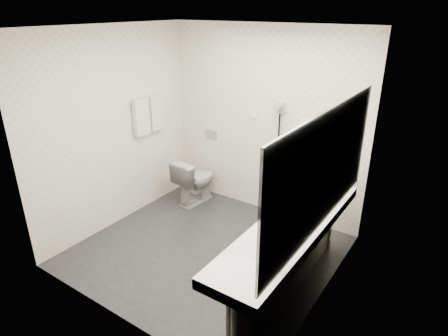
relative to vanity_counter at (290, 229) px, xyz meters
The scene contains 29 objects.
floor 1.39m from the vanity_counter, 169.92° to the left, with size 2.80×2.80×0.00m, color #232327.
ceiling 2.05m from the vanity_counter, 169.92° to the left, with size 2.80×2.80×0.00m, color white.
wall_back 1.93m from the vanity_counter, 126.87° to the left, with size 2.80×2.80×0.00m, color white.
wall_front 1.64m from the vanity_counter, 135.64° to the right, with size 2.80×2.80×0.00m, color white.
wall_left 2.57m from the vanity_counter, behind, with size 2.60×2.60×0.00m, color white.
wall_right 0.56m from the vanity_counter, 36.03° to the left, with size 2.60×2.60×0.00m, color white.
vanity_counter is the anchor object (origin of this frame).
vanity_panel 0.43m from the vanity_counter, ahead, with size 0.03×2.15×0.75m, color gray.
vanity_post_far 1.12m from the vanity_counter, 86.97° to the left, with size 0.06×0.06×0.75m, color silver.
mirror 0.70m from the vanity_counter, ahead, with size 0.02×2.20×1.05m, color #B2BCC6.
basin_near 0.65m from the vanity_counter, 90.00° to the right, with size 0.40×0.31×0.05m, color white.
basin_far 0.65m from the vanity_counter, 90.00° to the left, with size 0.40×0.31×0.05m, color white.
faucet_near 0.69m from the vanity_counter, 73.30° to the right, with size 0.04×0.04×0.15m, color silver.
faucet_far 0.69m from the vanity_counter, 73.30° to the left, with size 0.04×0.04×0.15m, color silver.
soap_bottle_a 0.16m from the vanity_counter, 19.74° to the left, with size 0.04×0.04×0.10m, color silver.
soap_bottle_b 0.19m from the vanity_counter, 46.63° to the left, with size 0.08×0.08×0.10m, color silver.
glass_left 0.27m from the vanity_counter, 69.42° to the left, with size 0.06×0.06×0.10m, color silver.
toilet 2.35m from the vanity_counter, 150.75° to the left, with size 0.38×0.67×0.68m, color white.
flush_plate 2.48m from the vanity_counter, 143.06° to the left, with size 0.18×0.02×0.12m, color #B2B5BA.
pedal_bin 1.60m from the vanity_counter, 119.21° to the left, with size 0.22×0.22×0.31m, color #B2B5BA.
bin_lid 1.54m from the vanity_counter, 119.21° to the left, with size 0.22×0.22×0.01m, color #B2B5BA.
towel_rail 2.69m from the vanity_counter, 163.14° to the left, with size 0.02×0.02×0.62m, color silver.
towel_near 2.59m from the vanity_counter, 166.10° to the left, with size 0.07×0.24×0.48m, color silver.
towel_far 2.67m from the vanity_counter, 160.15° to the left, with size 0.07×0.24×0.48m, color silver.
dryer_cradle 1.85m from the vanity_counter, 120.76° to the left, with size 0.10×0.04×0.14m, color gray.
dryer_barrel 1.81m from the vanity_counter, 122.01° to the left, with size 0.08×0.08×0.14m, color gray.
dryer_cord 1.76m from the vanity_counter, 121.02° to the left, with size 0.02×0.02×0.35m, color black.
switch_plate_a 2.04m from the vanity_counter, 130.59° to the left, with size 0.09×0.02×0.09m, color white.
switch_plate_b 1.69m from the vanity_counter, 111.13° to the left, with size 0.09×0.02×0.09m, color white.
Camera 1 is at (2.32, -3.05, 2.69)m, focal length 30.93 mm.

